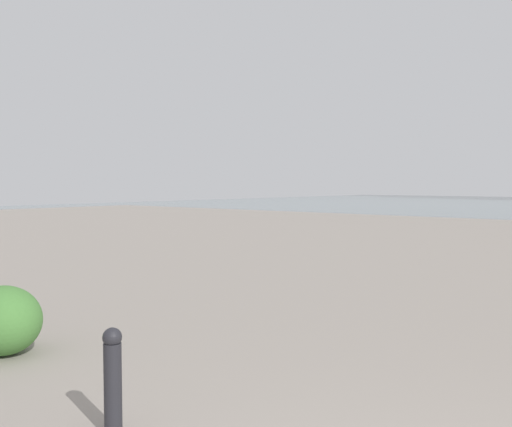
% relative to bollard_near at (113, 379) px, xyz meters
% --- Properties ---
extents(bollard_near, '(0.13, 0.13, 0.73)m').
position_rel_bollard_near_xyz_m(bollard_near, '(0.00, 0.00, 0.00)').
color(bollard_near, '#232328').
rests_on(bollard_near, ground).
extents(shrub_low, '(0.80, 0.72, 0.68)m').
position_rel_bollard_near_xyz_m(shrub_low, '(2.32, -0.39, -0.04)').
color(shrub_low, '#477F38').
rests_on(shrub_low, ground).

